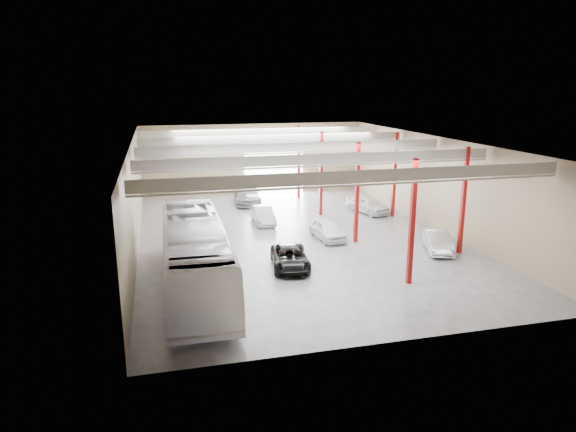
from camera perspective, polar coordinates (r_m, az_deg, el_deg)
name	(u,v)px	position (r m, az deg, el deg)	size (l,w,h in m)	color
depot_shell	(296,168)	(36.52, 0.92, 5.30)	(22.12, 32.12, 7.06)	#48494D
coach_bus	(195,256)	(27.80, -10.28, -4.39)	(3.22, 13.76, 3.83)	white
black_sedan	(290,258)	(30.95, 0.23, -4.68)	(2.12, 4.59, 1.28)	black
car_row_a	(327,229)	(36.82, 4.37, -1.50)	(1.64, 4.07, 1.39)	white
car_row_b	(263,215)	(40.86, -2.80, 0.11)	(1.42, 4.08, 1.35)	silver
car_row_c	(247,194)	(48.01, -4.55, 2.44)	(2.32, 5.70, 1.65)	gray
car_right_near	(438,241)	(35.43, 16.29, -2.72)	(1.44, 4.12, 1.36)	silver
car_right_far	(368,204)	(44.64, 8.83, 1.27)	(1.75, 4.34, 1.48)	silver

